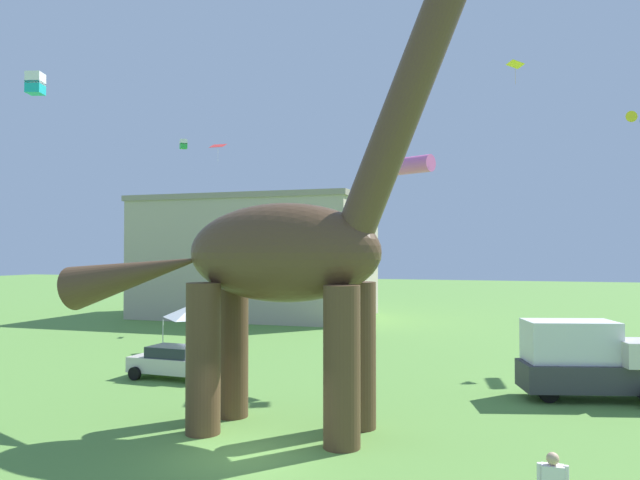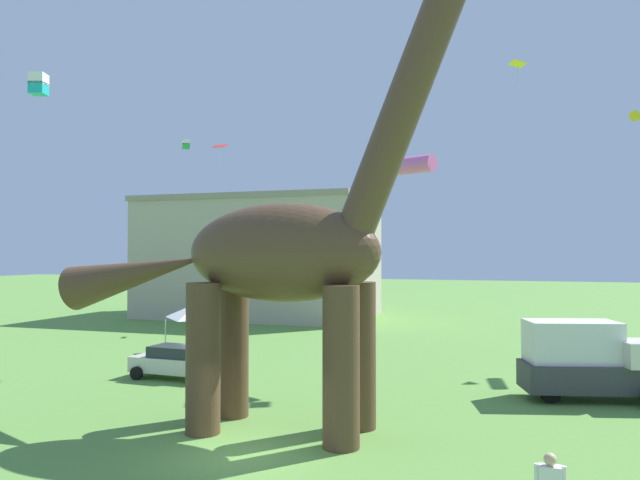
% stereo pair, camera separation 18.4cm
% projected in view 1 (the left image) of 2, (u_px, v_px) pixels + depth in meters
% --- Properties ---
extents(ground_plane, '(240.00, 240.00, 0.00)m').
position_uv_depth(ground_plane, '(243.00, 456.00, 17.93)').
color(ground_plane, '#5B8E3D').
extents(dinosaur_sculpture, '(15.95, 3.38, 16.67)m').
position_uv_depth(dinosaur_sculpture, '(280.00, 253.00, 20.66)').
color(dinosaur_sculpture, '#513823').
rests_on(dinosaur_sculpture, ground_plane).
extents(parked_sedan_left, '(4.28, 2.03, 1.55)m').
position_uv_depth(parked_sedan_left, '(174.00, 362.00, 29.06)').
color(parked_sedan_left, silver).
rests_on(parked_sedan_left, ground_plane).
extents(parked_box_truck, '(5.95, 3.49, 3.20)m').
position_uv_depth(parked_box_truck, '(588.00, 359.00, 24.93)').
color(parked_box_truck, '#38383D').
rests_on(parked_box_truck, ground_plane).
extents(festival_canopy_tent, '(3.15, 3.15, 3.00)m').
position_uv_depth(festival_canopy_tent, '(195.00, 311.00, 36.42)').
color(festival_canopy_tent, '#B2B2B7').
rests_on(festival_canopy_tent, ground_plane).
extents(kite_far_right, '(3.14, 3.15, 0.90)m').
position_uv_depth(kite_far_right, '(401.00, 165.00, 30.36)').
color(kite_far_right, pink).
extents(kite_near_low, '(0.56, 0.56, 0.57)m').
position_uv_depth(kite_near_low, '(183.00, 144.00, 36.81)').
color(kite_near_low, white).
extents(kite_high_right, '(0.98, 1.11, 1.17)m').
position_uv_depth(kite_high_right, '(515.00, 64.00, 31.88)').
color(kite_high_right, yellow).
extents(kite_trailing, '(0.80, 0.93, 1.02)m').
position_uv_depth(kite_trailing, '(211.00, 237.00, 46.49)').
color(kite_trailing, '#287AE5').
extents(kite_mid_left, '(0.86, 0.61, 1.12)m').
position_uv_depth(kite_mid_left, '(218.00, 146.00, 34.14)').
color(kite_mid_left, red).
extents(kite_mid_center, '(1.09, 1.09, 1.25)m').
position_uv_depth(kite_mid_center, '(35.00, 83.00, 35.69)').
color(kite_mid_center, white).
extents(background_building_block, '(21.02, 13.17, 11.20)m').
position_uv_depth(background_building_block, '(257.00, 257.00, 57.84)').
color(background_building_block, '#B7A893').
rests_on(background_building_block, ground_plane).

